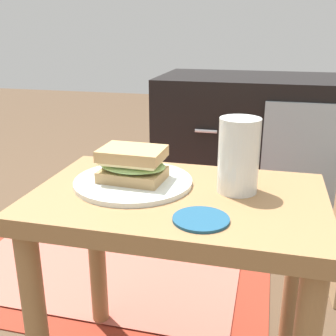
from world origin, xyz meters
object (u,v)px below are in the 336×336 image
at_px(tv_cabinet, 279,150).
at_px(coaster, 201,219).
at_px(sandwich_front, 133,164).
at_px(beer_glass, 239,156).
at_px(plate, 133,182).

height_order(tv_cabinet, coaster, tv_cabinet).
distance_m(tv_cabinet, sandwich_front, 0.99).
xyz_separation_m(sandwich_front, beer_glass, (0.21, 0.01, 0.03)).
distance_m(tv_cabinet, beer_glass, 0.94).
height_order(beer_glass, coaster, beer_glass).
distance_m(tv_cabinet, plate, 0.99).
bearing_deg(coaster, plate, 141.00).
height_order(sandwich_front, beer_glass, beer_glass).
bearing_deg(plate, beer_glass, 3.93).
height_order(plate, coaster, plate).
relative_size(plate, sandwich_front, 1.68).
bearing_deg(coaster, beer_glass, 72.58).
xyz_separation_m(sandwich_front, coaster, (0.16, -0.13, -0.04)).
bearing_deg(tv_cabinet, beer_glass, -96.23).
bearing_deg(tv_cabinet, sandwich_front, -108.37).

